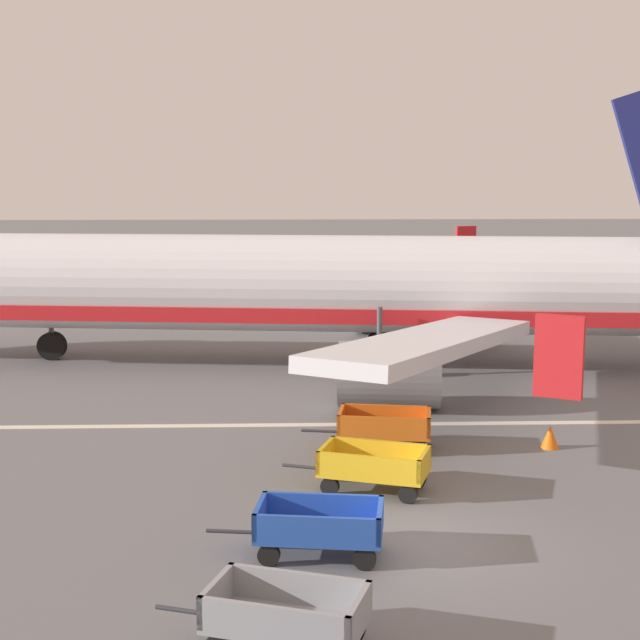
{
  "coord_description": "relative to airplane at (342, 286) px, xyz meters",
  "views": [
    {
      "loc": [
        -2.64,
        -18.74,
        7.82
      ],
      "look_at": [
        -1.7,
        11.41,
        2.8
      ],
      "focal_mm": 54.07,
      "sensor_mm": 36.0,
      "label": 1
    }
  ],
  "objects": [
    {
      "name": "baggage_cart_far_end",
      "position": [
        0.55,
        -11.12,
        -2.45
      ],
      "size": [
        3.62,
        1.76,
        1.07
      ],
      "color": "orange",
      "rests_on": "ground"
    },
    {
      "name": "airplane",
      "position": [
        0.0,
        0.0,
        0.0
      ],
      "size": [
        37.67,
        30.31,
        11.34
      ],
      "color": "silver",
      "rests_on": "ground"
    },
    {
      "name": "ground_plane",
      "position": [
        0.64,
        -17.78,
        -3.05
      ],
      "size": [
        220.0,
        220.0,
        0.0
      ],
      "primitive_type": "plane",
      "color": "slate"
    },
    {
      "name": "baggage_cart_fourth_in_row",
      "position": [
        -0.04,
        -14.54,
        -2.45
      ],
      "size": [
        3.6,
        2.11,
        1.07
      ],
      "color": "gold",
      "rests_on": "ground"
    },
    {
      "name": "apron_stripe",
      "position": [
        0.64,
        -8.67,
        -3.05
      ],
      "size": [
        120.0,
        0.36,
        0.01
      ],
      "primitive_type": "cube",
      "color": "silver",
      "rests_on": "ground"
    },
    {
      "name": "baggage_cart_second_in_row",
      "position": [
        -2.11,
        -22.07,
        -2.45
      ],
      "size": [
        3.6,
        2.12,
        1.07
      ],
      "color": "gray",
      "rests_on": "ground"
    },
    {
      "name": "grass_strip",
      "position": [
        0.64,
        33.93,
        -3.02
      ],
      "size": [
        220.0,
        28.0,
        0.06
      ],
      "primitive_type": "cube",
      "color": "#3D7033",
      "rests_on": "ground"
    },
    {
      "name": "traffic_cone_near_plane",
      "position": [
        5.11,
        -11.2,
        -2.73
      ],
      "size": [
        0.49,
        0.49,
        0.65
      ],
      "primitive_type": "cone",
      "color": "orange",
      "rests_on": "ground"
    },
    {
      "name": "baggage_cart_third_in_row",
      "position": [
        -1.46,
        -18.31,
        -2.45
      ],
      "size": [
        3.62,
        1.72,
        1.07
      ],
      "color": "#234CB2",
      "rests_on": "ground"
    }
  ]
}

